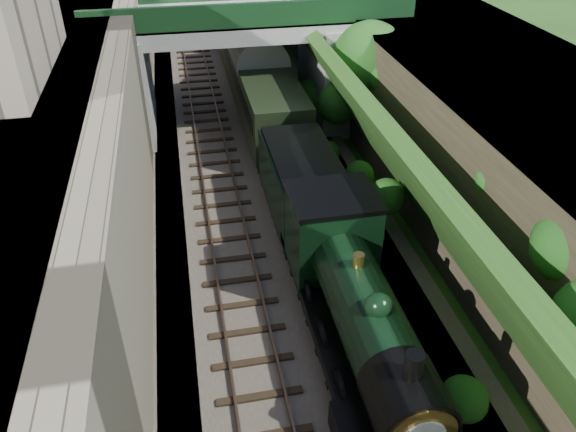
{
  "coord_description": "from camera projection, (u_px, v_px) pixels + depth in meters",
  "views": [
    {
      "loc": [
        -3.28,
        -5.85,
        13.44
      ],
      "look_at": [
        0.0,
        10.46,
        2.36
      ],
      "focal_mm": 35.0,
      "sensor_mm": 36.0,
      "label": 1
    }
  ],
  "objects": [
    {
      "name": "track_right",
      "position": [
        274.0,
        148.0,
        29.14
      ],
      "size": [
        2.5,
        90.0,
        0.2
      ],
      "color": "black",
      "rests_on": "trackbed"
    },
    {
      "name": "road_bridge",
      "position": [
        256.0,
        51.0,
        30.24
      ],
      "size": [
        16.0,
        6.4,
        7.25
      ],
      "color": "gray",
      "rests_on": "ground"
    },
    {
      "name": "street_plateau_right",
      "position": [
        432.0,
        83.0,
        28.9
      ],
      "size": [
        8.0,
        90.0,
        6.25
      ],
      "primitive_type": "cube",
      "color": "#262628",
      "rests_on": "ground"
    },
    {
      "name": "retaining_wall",
      "position": [
        133.0,
        98.0,
        26.23
      ],
      "size": [
        1.0,
        90.0,
        7.0
      ],
      "primitive_type": "cube",
      "color": "#756B56",
      "rests_on": "ground"
    },
    {
      "name": "street_plateau_left",
      "position": [
        54.0,
        104.0,
        25.66
      ],
      "size": [
        6.0,
        90.0,
        7.0
      ],
      "primitive_type": "cube",
      "color": "#262628",
      "rests_on": "ground"
    },
    {
      "name": "locomotive",
      "position": [
        357.0,
        305.0,
        16.8
      ],
      "size": [
        3.1,
        10.22,
        3.83
      ],
      "color": "black",
      "rests_on": "trackbed"
    },
    {
      "name": "tender",
      "position": [
        303.0,
        189.0,
        22.96
      ],
      "size": [
        2.7,
        6.0,
        3.05
      ],
      "color": "black",
      "rests_on": "trackbed"
    },
    {
      "name": "embankment_slope",
      "position": [
        355.0,
        106.0,
        27.34
      ],
      "size": [
        4.35,
        90.0,
        6.36
      ],
      "color": "#1E4714",
      "rests_on": "ground"
    },
    {
      "name": "track_left",
      "position": [
        213.0,
        153.0,
        28.61
      ],
      "size": [
        2.5,
        90.0,
        0.2
      ],
      "color": "black",
      "rests_on": "trackbed"
    },
    {
      "name": "tree",
      "position": [
        370.0,
        61.0,
        27.16
      ],
      "size": [
        3.6,
        3.8,
        6.6
      ],
      "color": "black",
      "rests_on": "ground"
    },
    {
      "name": "coach_front",
      "position": [
        256.0,
        75.0,
        33.0
      ],
      "size": [
        2.9,
        18.0,
        3.7
      ],
      "color": "black",
      "rests_on": "trackbed"
    },
    {
      "name": "coach_middle",
      "position": [
        223.0,
        1.0,
        48.34
      ],
      "size": [
        2.9,
        18.0,
        3.7
      ],
      "color": "black",
      "rests_on": "trackbed"
    },
    {
      "name": "trackbed",
      "position": [
        252.0,
        152.0,
        29.02
      ],
      "size": [
        10.0,
        90.0,
        0.2
      ],
      "primitive_type": "cube",
      "color": "#473F38",
      "rests_on": "ground"
    }
  ]
}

